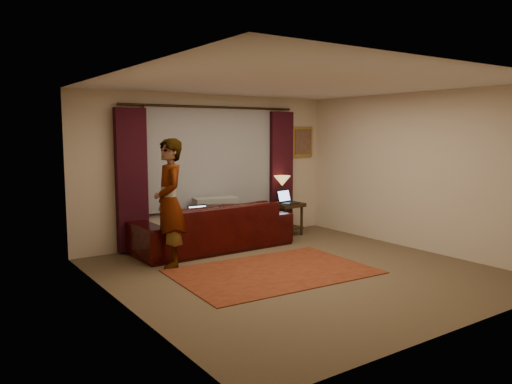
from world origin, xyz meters
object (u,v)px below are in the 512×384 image
end_table (286,219)px  person (170,203)px  laptop_sofa (201,214)px  sofa (212,217)px  tiffany_lamp (282,189)px  laptop_table (289,197)px

end_table → person: bearing=-163.9°
laptop_sofa → person: size_ratio=0.20×
sofa → laptop_sofa: bearing=33.6°
sofa → tiffany_lamp: bearing=-170.9°
sofa → tiffany_lamp: (1.69, 0.30, 0.33)m
tiffany_lamp → sofa: bearing=-170.0°
sofa → end_table: bearing=-174.0°
laptop_sofa → end_table: (2.07, 0.44, -0.35)m
sofa → laptop_table: (1.70, 0.09, 0.21)m
sofa → tiffany_lamp: tiffany_lamp is taller
laptop_sofa → person: bearing=-149.9°
laptop_sofa → tiffany_lamp: bearing=17.8°
laptop_table → laptop_sofa: bearing=176.5°
laptop_sofa → tiffany_lamp: (2.03, 0.53, 0.21)m
laptop_table → person: person is taller
laptop_sofa → person: (-0.70, -0.35, 0.27)m
tiffany_lamp → person: (-2.73, -0.89, 0.06)m
laptop_sofa → laptop_table: 2.06m
laptop_table → person: size_ratio=0.20×
sofa → end_table: 1.76m
laptop_sofa → end_table: size_ratio=0.59×
end_table → tiffany_lamp: 0.57m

